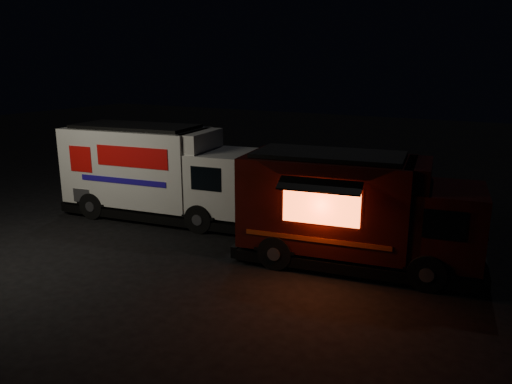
# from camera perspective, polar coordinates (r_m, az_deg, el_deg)

# --- Properties ---
(ground) EXTENTS (80.00, 80.00, 0.00)m
(ground) POSITION_cam_1_polar(r_m,az_deg,el_deg) (15.49, -10.68, -6.15)
(ground) COLOR black
(ground) RESTS_ON ground
(white_truck) EXTENTS (7.52, 3.45, 3.29)m
(white_truck) POSITION_cam_1_polar(r_m,az_deg,el_deg) (18.02, -10.81, 2.24)
(white_truck) COLOR silver
(white_truck) RESTS_ON ground
(red_truck) EXTENTS (6.92, 3.43, 3.08)m
(red_truck) POSITION_cam_1_polar(r_m,az_deg,el_deg) (13.75, 11.66, -2.10)
(red_truck) COLOR #3A0C0A
(red_truck) RESTS_ON ground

